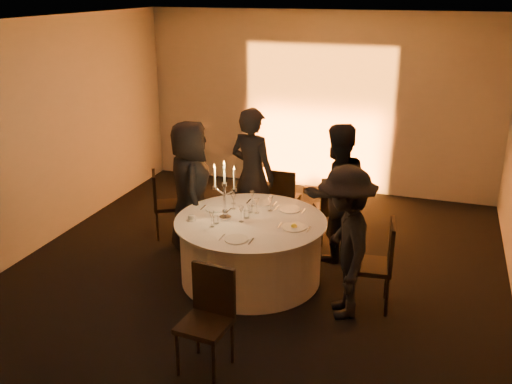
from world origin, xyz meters
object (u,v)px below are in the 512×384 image
(chair_right, at_px, (379,260))
(guest_back_left, at_px, (252,175))
(guest_left, at_px, (190,187))
(guest_right, at_px, (345,243))
(banquet_table, at_px, (251,249))
(chair_back_left, at_px, (284,195))
(candelabra, at_px, (225,199))
(coffee_cup, at_px, (191,218))
(chair_left, at_px, (163,201))
(chair_back_right, at_px, (334,205))
(chair_front, at_px, (209,313))
(guest_back_right, at_px, (336,193))

(chair_right, height_order, guest_back_left, guest_back_left)
(guest_left, bearing_deg, guest_right, -141.15)
(chair_right, distance_m, guest_right, 0.50)
(banquet_table, distance_m, chair_back_left, 1.67)
(guest_right, height_order, candelabra, guest_right)
(coffee_cup, height_order, candelabra, candelabra)
(banquet_table, distance_m, chair_left, 1.77)
(guest_back_left, bearing_deg, chair_right, 163.71)
(chair_right, bearing_deg, guest_back_left, -130.96)
(banquet_table, xyz_separation_m, chair_left, (-1.57, 0.80, 0.15))
(chair_right, bearing_deg, chair_back_right, -158.91)
(chair_back_right, height_order, guest_left, guest_left)
(chair_back_right, relative_size, guest_left, 0.56)
(chair_back_left, bearing_deg, guest_left, 51.43)
(chair_front, xyz_separation_m, coffee_cup, (-0.84, 1.47, 0.24))
(guest_left, height_order, guest_right, guest_left)
(guest_left, distance_m, guest_right, 2.41)
(chair_left, distance_m, chair_front, 3.06)
(chair_back_right, distance_m, guest_back_left, 1.18)
(banquet_table, height_order, chair_front, chair_front)
(banquet_table, xyz_separation_m, chair_back_right, (0.75, 1.31, 0.17))
(banquet_table, distance_m, chair_front, 1.72)
(guest_left, relative_size, guest_right, 1.06)
(guest_back_left, bearing_deg, chair_back_right, -151.89)
(coffee_cup, bearing_deg, chair_back_left, 72.37)
(chair_right, distance_m, candelabra, 1.89)
(chair_front, relative_size, guest_back_right, 0.55)
(chair_left, height_order, guest_back_right, guest_back_right)
(chair_back_left, xyz_separation_m, candelabra, (-0.25, -1.72, 0.53))
(candelabra, bearing_deg, banquet_table, 9.26)
(guest_left, xyz_separation_m, guest_right, (2.21, -0.96, -0.05))
(banquet_table, distance_m, candelabra, 0.71)
(chair_back_right, height_order, guest_back_left, guest_back_left)
(chair_right, height_order, guest_right, guest_right)
(chair_back_right, xyz_separation_m, guest_back_left, (-1.10, -0.20, 0.38))
(chair_left, bearing_deg, banquet_table, -145.98)
(guest_left, bearing_deg, chair_back_left, -68.07)
(guest_back_right, bearing_deg, banquet_table, 2.77)
(chair_back_right, bearing_deg, guest_right, 77.35)
(chair_right, distance_m, guest_back_left, 2.31)
(banquet_table, xyz_separation_m, chair_right, (1.53, -0.16, 0.19))
(chair_right, distance_m, guest_left, 2.66)
(guest_back_left, bearing_deg, chair_left, 32.17)
(banquet_table, bearing_deg, candelabra, -170.74)
(chair_left, xyz_separation_m, candelabra, (1.27, -0.85, 0.49))
(chair_right, bearing_deg, banquet_table, -103.02)
(chair_front, bearing_deg, candelabra, 111.68)
(banquet_table, xyz_separation_m, guest_right, (1.19, -0.42, 0.45))
(chair_back_left, bearing_deg, guest_right, 122.60)
(guest_back_right, bearing_deg, chair_back_right, -121.73)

